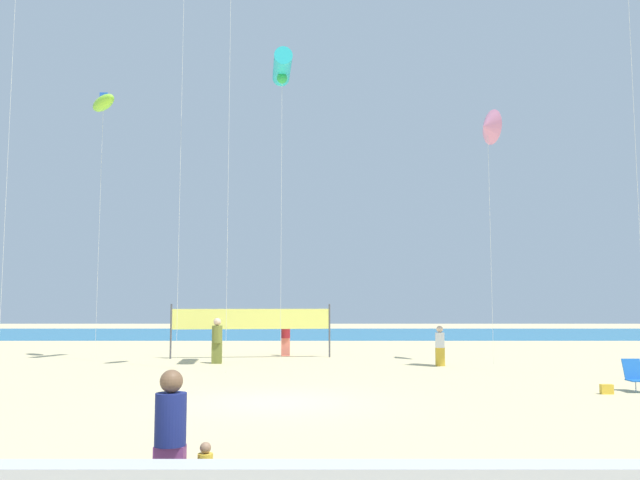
{
  "coord_description": "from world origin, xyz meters",
  "views": [
    {
      "loc": [
        1.1,
        -16.33,
        2.45
      ],
      "look_at": [
        1.12,
        10.68,
        5.07
      ],
      "focal_mm": 36.37,
      "sensor_mm": 36.0,
      "label": 1
    }
  ],
  "objects_px": {
    "toddler_figure": "(204,474)",
    "kite_lime_inflatable": "(103,103)",
    "beach_handbag": "(606,389)",
    "kite_cyan_tube": "(282,68)",
    "folding_beach_chair": "(634,375)",
    "beachgoer_white_shirt": "(439,344)",
    "kite_pink_delta": "(487,127)",
    "beachgoer_maroon_shirt": "(285,335)",
    "volleyball_net": "(251,321)",
    "beachgoer_olive_shirt": "(216,339)",
    "mother_figure": "(170,435)"
  },
  "relations": [
    {
      "from": "beachgoer_olive_shirt",
      "to": "kite_lime_inflatable",
      "type": "distance_m",
      "value": 11.68
    },
    {
      "from": "beachgoer_olive_shirt",
      "to": "beachgoer_white_shirt",
      "type": "height_order",
      "value": "beachgoer_olive_shirt"
    },
    {
      "from": "beachgoer_white_shirt",
      "to": "volleyball_net",
      "type": "bearing_deg",
      "value": 143.0
    },
    {
      "from": "beachgoer_white_shirt",
      "to": "folding_beach_chair",
      "type": "bearing_deg",
      "value": -72.49
    },
    {
      "from": "beachgoer_white_shirt",
      "to": "kite_lime_inflatable",
      "type": "height_order",
      "value": "kite_lime_inflatable"
    },
    {
      "from": "kite_lime_inflatable",
      "to": "folding_beach_chair",
      "type": "bearing_deg",
      "value": -27.76
    },
    {
      "from": "folding_beach_chair",
      "to": "beach_handbag",
      "type": "bearing_deg",
      "value": 170.76
    },
    {
      "from": "toddler_figure",
      "to": "kite_cyan_tube",
      "type": "distance_m",
      "value": 19.62
    },
    {
      "from": "mother_figure",
      "to": "beachgoer_white_shirt",
      "type": "bearing_deg",
      "value": 70.52
    },
    {
      "from": "volleyball_net",
      "to": "kite_lime_inflatable",
      "type": "xyz_separation_m",
      "value": [
        -6.52,
        -1.31,
        9.62
      ]
    },
    {
      "from": "beachgoer_maroon_shirt",
      "to": "beach_handbag",
      "type": "height_order",
      "value": "beachgoer_maroon_shirt"
    },
    {
      "from": "mother_figure",
      "to": "volleyball_net",
      "type": "bearing_deg",
      "value": 94.18
    },
    {
      "from": "beachgoer_maroon_shirt",
      "to": "beach_handbag",
      "type": "bearing_deg",
      "value": -80.74
    },
    {
      "from": "kite_pink_delta",
      "to": "beachgoer_olive_shirt",
      "type": "bearing_deg",
      "value": 178.91
    },
    {
      "from": "mother_figure",
      "to": "kite_cyan_tube",
      "type": "distance_m",
      "value": 19.34
    },
    {
      "from": "folding_beach_chair",
      "to": "mother_figure",
      "type": "bearing_deg",
      "value": -170.6
    },
    {
      "from": "beachgoer_white_shirt",
      "to": "folding_beach_chair",
      "type": "relative_size",
      "value": 1.75
    },
    {
      "from": "beach_handbag",
      "to": "beachgoer_white_shirt",
      "type": "bearing_deg",
      "value": 111.41
    },
    {
      "from": "toddler_figure",
      "to": "folding_beach_chair",
      "type": "height_order",
      "value": "folding_beach_chair"
    },
    {
      "from": "volleyball_net",
      "to": "beachgoer_white_shirt",
      "type": "bearing_deg",
      "value": -25.34
    },
    {
      "from": "kite_cyan_tube",
      "to": "kite_pink_delta",
      "type": "relative_size",
      "value": 1.13
    },
    {
      "from": "toddler_figure",
      "to": "beachgoer_maroon_shirt",
      "type": "height_order",
      "value": "beachgoer_maroon_shirt"
    },
    {
      "from": "kite_cyan_tube",
      "to": "beachgoer_white_shirt",
      "type": "bearing_deg",
      "value": 12.85
    },
    {
      "from": "beachgoer_maroon_shirt",
      "to": "kite_lime_inflatable",
      "type": "distance_m",
      "value": 13.25
    },
    {
      "from": "volleyball_net",
      "to": "kite_pink_delta",
      "type": "relative_size",
      "value": 0.68
    },
    {
      "from": "beachgoer_maroon_shirt",
      "to": "beachgoer_white_shirt",
      "type": "bearing_deg",
      "value": -64.7
    },
    {
      "from": "toddler_figure",
      "to": "kite_cyan_tube",
      "type": "xyz_separation_m",
      "value": [
        -0.09,
        16.23,
        11.02
      ]
    },
    {
      "from": "beachgoer_maroon_shirt",
      "to": "volleyball_net",
      "type": "relative_size",
      "value": 0.25
    },
    {
      "from": "volleyball_net",
      "to": "kite_pink_delta",
      "type": "distance_m",
      "value": 13.24
    },
    {
      "from": "mother_figure",
      "to": "beachgoer_olive_shirt",
      "type": "distance_m",
      "value": 18.75
    },
    {
      "from": "beachgoer_white_shirt",
      "to": "volleyball_net",
      "type": "xyz_separation_m",
      "value": [
        -7.76,
        3.68,
        0.79
      ]
    },
    {
      "from": "toddler_figure",
      "to": "kite_lime_inflatable",
      "type": "height_order",
      "value": "kite_lime_inflatable"
    },
    {
      "from": "beachgoer_maroon_shirt",
      "to": "beach_handbag",
      "type": "xyz_separation_m",
      "value": [
        9.34,
        -12.59,
        -0.83
      ]
    },
    {
      "from": "beachgoer_maroon_shirt",
      "to": "kite_pink_delta",
      "type": "distance_m",
      "value": 12.91
    },
    {
      "from": "beachgoer_maroon_shirt",
      "to": "kite_lime_inflatable",
      "type": "height_order",
      "value": "kite_lime_inflatable"
    },
    {
      "from": "beachgoer_olive_shirt",
      "to": "kite_lime_inflatable",
      "type": "height_order",
      "value": "kite_lime_inflatable"
    },
    {
      "from": "toddler_figure",
      "to": "volleyball_net",
      "type": "bearing_deg",
      "value": 126.87
    },
    {
      "from": "mother_figure",
      "to": "folding_beach_chair",
      "type": "relative_size",
      "value": 1.86
    },
    {
      "from": "mother_figure",
      "to": "volleyball_net",
      "type": "relative_size",
      "value": 0.23
    },
    {
      "from": "beachgoer_white_shirt",
      "to": "kite_pink_delta",
      "type": "distance_m",
      "value": 9.23
    },
    {
      "from": "beachgoer_olive_shirt",
      "to": "kite_cyan_tube",
      "type": "relative_size",
      "value": 0.16
    },
    {
      "from": "mother_figure",
      "to": "beach_handbag",
      "type": "height_order",
      "value": "mother_figure"
    },
    {
      "from": "mother_figure",
      "to": "beachgoer_maroon_shirt",
      "type": "relative_size",
      "value": 0.91
    },
    {
      "from": "volleyball_net",
      "to": "beach_handbag",
      "type": "relative_size",
      "value": 21.77
    },
    {
      "from": "beachgoer_olive_shirt",
      "to": "beachgoer_maroon_shirt",
      "type": "height_order",
      "value": "beachgoer_olive_shirt"
    },
    {
      "from": "beach_handbag",
      "to": "kite_pink_delta",
      "type": "bearing_deg",
      "value": 95.08
    },
    {
      "from": "toddler_figure",
      "to": "folding_beach_chair",
      "type": "bearing_deg",
      "value": 77.89
    },
    {
      "from": "volleyball_net",
      "to": "beach_handbag",
      "type": "height_order",
      "value": "volleyball_net"
    },
    {
      "from": "beach_handbag",
      "to": "kite_cyan_tube",
      "type": "xyz_separation_m",
      "value": [
        -9.2,
        6.38,
        11.32
      ]
    },
    {
      "from": "beachgoer_olive_shirt",
      "to": "kite_pink_delta",
      "type": "distance_m",
      "value": 14.19
    }
  ]
}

